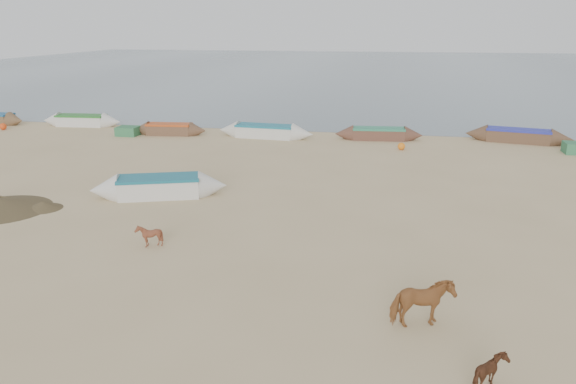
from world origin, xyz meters
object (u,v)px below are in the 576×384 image
object	(u,v)px
calf_front	(149,235)
calf_right	(491,374)
cow_adult	(422,303)
near_canoe	(159,187)

from	to	relation	value
calf_front	calf_right	distance (m)	11.78
cow_adult	calf_right	bearing A→B (deg)	-171.36
cow_adult	calf_front	size ratio (longest dim) A/B	1.91
cow_adult	calf_front	bearing A→B (deg)	46.54
cow_adult	near_canoe	bearing A→B (deg)	28.87
cow_adult	calf_right	xyz separation A→B (m)	(1.33, -2.32, -0.26)
calf_right	near_canoe	bearing A→B (deg)	60.40
calf_front	near_canoe	world-z (taller)	near_canoe
calf_right	cow_adult	bearing A→B (deg)	43.35
calf_right	near_canoe	xyz separation A→B (m)	(-12.16, 11.41, 0.07)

